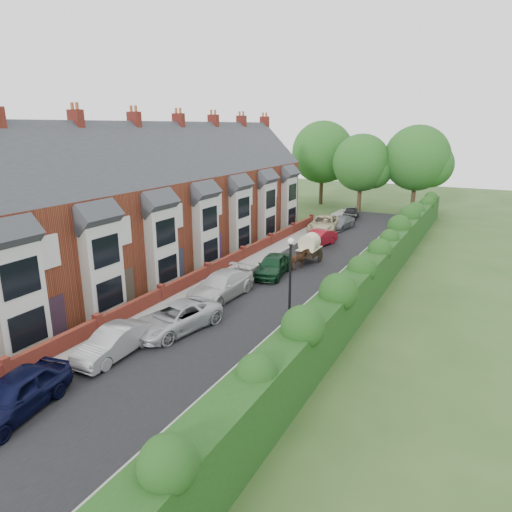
% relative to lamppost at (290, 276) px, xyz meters
% --- Properties ---
extents(ground, '(140.00, 140.00, 0.00)m').
position_rel_lamppost_xyz_m(ground, '(-3.40, -4.00, -3.30)').
color(ground, '#2D4C1E').
rests_on(ground, ground).
extents(road, '(6.00, 58.00, 0.02)m').
position_rel_lamppost_xyz_m(road, '(-3.90, 7.00, -3.29)').
color(road, black).
rests_on(road, ground).
extents(pavement_hedge_side, '(2.20, 58.00, 0.12)m').
position_rel_lamppost_xyz_m(pavement_hedge_side, '(0.20, 7.00, -3.24)').
color(pavement_hedge_side, gray).
rests_on(pavement_hedge_side, ground).
extents(pavement_house_side, '(1.70, 58.00, 0.12)m').
position_rel_lamppost_xyz_m(pavement_house_side, '(-7.75, 7.00, -3.24)').
color(pavement_house_side, gray).
rests_on(pavement_house_side, ground).
extents(kerb_hedge_side, '(0.18, 58.00, 0.13)m').
position_rel_lamppost_xyz_m(kerb_hedge_side, '(-0.85, 7.00, -3.23)').
color(kerb_hedge_side, '#9A9A95').
rests_on(kerb_hedge_side, ground).
extents(kerb_house_side, '(0.18, 58.00, 0.13)m').
position_rel_lamppost_xyz_m(kerb_house_side, '(-6.95, 7.00, -3.23)').
color(kerb_house_side, '#9A9A95').
rests_on(kerb_house_side, ground).
extents(hedge, '(2.10, 58.00, 2.85)m').
position_rel_lamppost_xyz_m(hedge, '(2.00, 7.00, -1.70)').
color(hedge, '#123A12').
rests_on(hedge, ground).
extents(terrace_row, '(9.05, 40.50, 11.50)m').
position_rel_lamppost_xyz_m(terrace_row, '(-14.27, 5.98, 1.18)').
color(terrace_row, brown).
rests_on(terrace_row, ground).
extents(garden_wall_row, '(0.35, 40.35, 1.10)m').
position_rel_lamppost_xyz_m(garden_wall_row, '(-8.75, 6.00, -2.84)').
color(garden_wall_row, maroon).
rests_on(garden_wall_row, ground).
extents(lamppost, '(0.32, 0.32, 5.16)m').
position_rel_lamppost_xyz_m(lamppost, '(0.00, 0.00, 0.00)').
color(lamppost, black).
rests_on(lamppost, ground).
extents(tree_far_left, '(7.14, 6.80, 9.29)m').
position_rel_lamppost_xyz_m(tree_far_left, '(-6.05, 36.08, 2.41)').
color(tree_far_left, '#332316').
rests_on(tree_far_left, ground).
extents(tree_far_right, '(7.98, 7.60, 10.31)m').
position_rel_lamppost_xyz_m(tree_far_right, '(-0.01, 38.08, 3.02)').
color(tree_far_right, '#332316').
rests_on(tree_far_right, ground).
extents(tree_far_back, '(8.40, 8.00, 10.82)m').
position_rel_lamppost_xyz_m(tree_far_back, '(-11.99, 39.08, 3.32)').
color(tree_far_back, '#332316').
rests_on(tree_far_back, ground).
extents(car_navy, '(2.63, 4.81, 1.55)m').
position_rel_lamppost_xyz_m(car_navy, '(-6.40, -10.20, -2.52)').
color(car_navy, black).
rests_on(car_navy, ground).
extents(car_silver_a, '(1.54, 4.16, 1.36)m').
position_rel_lamppost_xyz_m(car_silver_a, '(-6.39, -5.32, -2.62)').
color(car_silver_a, '#9D9EA2').
rests_on(car_silver_a, ground).
extents(car_silver_b, '(3.35, 5.47, 1.41)m').
position_rel_lamppost_xyz_m(car_silver_b, '(-5.54, -1.79, -2.59)').
color(car_silver_b, '#B3B6BB').
rests_on(car_silver_b, ground).
extents(car_white, '(2.42, 5.44, 1.55)m').
position_rel_lamppost_xyz_m(car_white, '(-5.96, 3.28, -2.52)').
color(car_white, '#BDBDBD').
rests_on(car_white, ground).
extents(car_green, '(2.40, 4.64, 1.51)m').
position_rel_lamppost_xyz_m(car_green, '(-5.00, 8.60, -2.54)').
color(car_green, '#0F321B').
rests_on(car_green, ground).
extents(car_red, '(2.33, 4.44, 1.39)m').
position_rel_lamppost_xyz_m(car_red, '(-5.00, 17.80, -2.60)').
color(car_red, maroon).
rests_on(car_red, ground).
extents(car_beige, '(3.41, 6.01, 1.58)m').
position_rel_lamppost_xyz_m(car_beige, '(-6.40, 23.40, -2.51)').
color(car_beige, beige).
rests_on(car_beige, ground).
extents(car_grey, '(2.42, 4.61, 1.28)m').
position_rel_lamppost_xyz_m(car_grey, '(-5.36, 25.40, -2.66)').
color(car_grey, slate).
rests_on(car_grey, ground).
extents(car_black, '(2.17, 4.10, 1.33)m').
position_rel_lamppost_xyz_m(car_black, '(-5.95, 31.00, -2.63)').
color(car_black, black).
rests_on(car_black, ground).
extents(horse, '(1.24, 1.91, 1.49)m').
position_rel_lamppost_xyz_m(horse, '(-3.85, 10.74, -2.55)').
color(horse, '#4B2C1B').
rests_on(horse, ground).
extents(horse_cart, '(1.45, 3.21, 2.31)m').
position_rel_lamppost_xyz_m(horse_cart, '(-3.85, 12.64, -1.97)').
color(horse_cart, black).
rests_on(horse_cart, ground).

